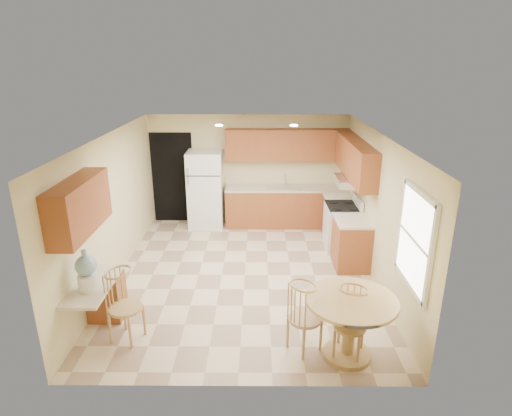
{
  "coord_description": "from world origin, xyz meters",
  "views": [
    {
      "loc": [
        0.24,
        -6.82,
        3.66
      ],
      "look_at": [
        0.2,
        0.3,
        1.17
      ],
      "focal_mm": 30.0,
      "sensor_mm": 36.0,
      "label": 1
    }
  ],
  "objects_px": {
    "chair_table_a": "(306,314)",
    "chair_desk": "(122,303)",
    "stove": "(342,226)",
    "chair_table_b": "(352,322)",
    "dining_table": "(350,319)",
    "water_crock": "(87,272)",
    "refrigerator": "(206,189)"
  },
  "relations": [
    {
      "from": "chair_table_b",
      "to": "water_crock",
      "type": "distance_m",
      "value": 3.46
    },
    {
      "from": "dining_table",
      "to": "chair_table_a",
      "type": "height_order",
      "value": "chair_table_a"
    },
    {
      "from": "chair_desk",
      "to": "chair_table_b",
      "type": "bearing_deg",
      "value": 103.03
    },
    {
      "from": "water_crock",
      "to": "stove",
      "type": "bearing_deg",
      "value": 37.69
    },
    {
      "from": "water_crock",
      "to": "refrigerator",
      "type": "bearing_deg",
      "value": 76.13
    },
    {
      "from": "chair_table_a",
      "to": "chair_table_b",
      "type": "bearing_deg",
      "value": 38.65
    },
    {
      "from": "chair_table_b",
      "to": "water_crock",
      "type": "xyz_separation_m",
      "value": [
        -3.4,
        0.44,
        0.44
      ]
    },
    {
      "from": "chair_table_b",
      "to": "water_crock",
      "type": "height_order",
      "value": "water_crock"
    },
    {
      "from": "dining_table",
      "to": "water_crock",
      "type": "relative_size",
      "value": 2.02
    },
    {
      "from": "refrigerator",
      "to": "chair_table_b",
      "type": "height_order",
      "value": "refrigerator"
    },
    {
      "from": "stove",
      "to": "chair_table_b",
      "type": "bearing_deg",
      "value": -98.6
    },
    {
      "from": "stove",
      "to": "chair_desk",
      "type": "xyz_separation_m",
      "value": [
        -3.47,
        -3.12,
        0.15
      ]
    },
    {
      "from": "chair_desk",
      "to": "water_crock",
      "type": "height_order",
      "value": "water_crock"
    },
    {
      "from": "chair_table_b",
      "to": "chair_desk",
      "type": "distance_m",
      "value": 2.97
    },
    {
      "from": "chair_table_a",
      "to": "chair_table_b",
      "type": "height_order",
      "value": "chair_table_a"
    },
    {
      "from": "refrigerator",
      "to": "chair_table_b",
      "type": "bearing_deg",
      "value": -63.39
    },
    {
      "from": "refrigerator",
      "to": "chair_table_b",
      "type": "xyz_separation_m",
      "value": [
        2.35,
        -4.69,
        -0.29
      ]
    },
    {
      "from": "chair_desk",
      "to": "water_crock",
      "type": "bearing_deg",
      "value": -81.81
    },
    {
      "from": "chair_table_a",
      "to": "chair_table_b",
      "type": "distance_m",
      "value": 0.57
    },
    {
      "from": "chair_table_a",
      "to": "chair_desk",
      "type": "bearing_deg",
      "value": -131.52
    },
    {
      "from": "stove",
      "to": "water_crock",
      "type": "xyz_separation_m",
      "value": [
        -3.92,
        -3.03,
        0.56
      ]
    },
    {
      "from": "refrigerator",
      "to": "chair_desk",
      "type": "bearing_deg",
      "value": -97.86
    },
    {
      "from": "stove",
      "to": "chair_table_b",
      "type": "distance_m",
      "value": 3.51
    },
    {
      "from": "chair_table_a",
      "to": "stove",
      "type": "bearing_deg",
      "value": 125.38
    },
    {
      "from": "dining_table",
      "to": "chair_table_b",
      "type": "distance_m",
      "value": 0.1
    },
    {
      "from": "chair_table_b",
      "to": "stove",
      "type": "bearing_deg",
      "value": -77.07
    },
    {
      "from": "dining_table",
      "to": "water_crock",
      "type": "distance_m",
      "value": 3.45
    },
    {
      "from": "stove",
      "to": "dining_table",
      "type": "xyz_separation_m",
      "value": [
        -0.53,
        -3.38,
        0.09
      ]
    },
    {
      "from": "refrigerator",
      "to": "water_crock",
      "type": "xyz_separation_m",
      "value": [
        -1.05,
        -4.25,
        0.16
      ]
    },
    {
      "from": "stove",
      "to": "water_crock",
      "type": "bearing_deg",
      "value": -142.31
    },
    {
      "from": "chair_table_a",
      "to": "dining_table",
      "type": "bearing_deg",
      "value": 47.83
    },
    {
      "from": "chair_table_a",
      "to": "water_crock",
      "type": "distance_m",
      "value": 2.9
    }
  ]
}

